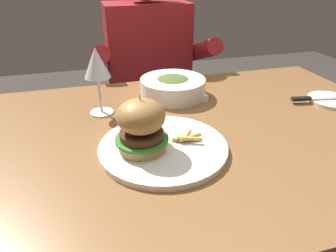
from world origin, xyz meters
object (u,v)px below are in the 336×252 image
at_px(table_knife, 316,98).
at_px(burger_sandwich, 141,125).
at_px(soup_bowl, 173,87).
at_px(diner_person, 149,95).
at_px(main_plate, 163,147).
at_px(wine_glass, 97,65).
at_px(bread_plate, 331,100).
at_px(butter_dish, 194,96).

bearing_deg(table_knife, burger_sandwich, -166.61).
bearing_deg(soup_bowl, diner_person, 88.24).
distance_m(burger_sandwich, table_knife, 0.59).
bearing_deg(main_plate, wine_glass, 117.04).
bearing_deg(soup_bowl, table_knife, -22.53).
relative_size(burger_sandwich, bread_plate, 0.96).
distance_m(bread_plate, butter_dish, 0.43).
bearing_deg(burger_sandwich, main_plate, 3.67).
distance_m(wine_glass, soup_bowl, 0.27).
relative_size(main_plate, table_knife, 1.50).
distance_m(main_plate, burger_sandwich, 0.08).
bearing_deg(bread_plate, main_plate, -167.66).
xyz_separation_m(main_plate, diner_person, (0.13, 0.75, -0.18)).
bearing_deg(burger_sandwich, butter_dish, 50.10).
height_order(table_knife, butter_dish, butter_dish).
bearing_deg(diner_person, wine_glass, -115.74).
distance_m(main_plate, bread_plate, 0.59).
relative_size(burger_sandwich, wine_glass, 0.69).
bearing_deg(wine_glass, burger_sandwich, -73.40).
bearing_deg(soup_bowl, bread_plate, -21.24).
relative_size(table_knife, butter_dish, 2.49).
height_order(burger_sandwich, wine_glass, wine_glass).
bearing_deg(bread_plate, diner_person, 125.75).
relative_size(wine_glass, butter_dish, 2.39).
height_order(bread_plate, soup_bowl, soup_bowl).
bearing_deg(bread_plate, soup_bowl, 158.76).
distance_m(bread_plate, diner_person, 0.79).
relative_size(bread_plate, table_knife, 0.69).
relative_size(burger_sandwich, soup_bowl, 0.63).
xyz_separation_m(main_plate, soup_bowl, (0.11, 0.31, 0.02)).
bearing_deg(diner_person, main_plate, -99.56).
distance_m(table_knife, diner_person, 0.76).
xyz_separation_m(table_knife, diner_person, (-0.40, 0.62, -0.19)).
bearing_deg(main_plate, butter_dish, 56.86).
bearing_deg(butter_dish, bread_plate, -17.53).
relative_size(burger_sandwich, diner_person, 0.11).
distance_m(bread_plate, soup_bowl, 0.50).
distance_m(burger_sandwich, diner_person, 0.81).
xyz_separation_m(bread_plate, table_knife, (-0.05, 0.01, 0.01)).
height_order(main_plate, table_knife, table_knife).
bearing_deg(soup_bowl, main_plate, -110.24).
height_order(wine_glass, butter_dish, wine_glass).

